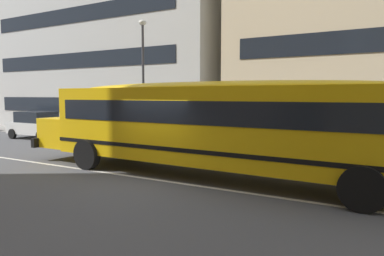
# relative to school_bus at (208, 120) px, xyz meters

# --- Properties ---
(ground_plane) EXTENTS (400.00, 400.00, 0.00)m
(ground_plane) POSITION_rel_school_bus_xyz_m (-1.22, -1.28, -1.83)
(ground_plane) COLOR #4C4C4F
(sidewalk_far) EXTENTS (120.00, 3.00, 0.01)m
(sidewalk_far) POSITION_rel_school_bus_xyz_m (-1.22, 6.71, -1.82)
(sidewalk_far) COLOR gray
(sidewalk_far) RESTS_ON ground_plane
(lane_centreline) EXTENTS (110.00, 0.16, 0.01)m
(lane_centreline) POSITION_rel_school_bus_xyz_m (-1.22, -1.28, -1.82)
(lane_centreline) COLOR silver
(lane_centreline) RESTS_ON ground_plane
(school_bus) EXTENTS (13.82, 3.50, 3.07)m
(school_bus) POSITION_rel_school_bus_xyz_m (0.00, 0.00, 0.00)
(school_bus) COLOR yellow
(school_bus) RESTS_ON ground_plane
(parked_car_white_past_driveway) EXTENTS (3.91, 1.90, 1.64)m
(parked_car_white_past_driveway) POSITION_rel_school_bus_xyz_m (-13.67, 3.84, -0.98)
(parked_car_white_past_driveway) COLOR silver
(parked_car_white_past_driveway) RESTS_ON ground_plane
(street_lamp) EXTENTS (0.44, 0.44, 6.80)m
(street_lamp) POSITION_rel_school_bus_xyz_m (-7.28, 6.01, 2.49)
(street_lamp) COLOR #38383D
(street_lamp) RESTS_ON ground_plane
(apartment_block_far_left) EXTENTS (20.54, 10.77, 19.70)m
(apartment_block_far_left) POSITION_rel_school_bus_xyz_m (-15.12, 13.57, 8.02)
(apartment_block_far_left) COLOR #B7B7B2
(apartment_block_far_left) RESTS_ON ground_plane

